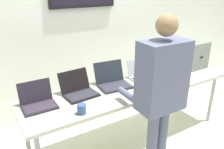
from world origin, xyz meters
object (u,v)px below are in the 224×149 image
object	(u,v)px
laptop_station_2	(113,81)
laptop_station_4	(168,68)
laptop_station_0	(38,101)
person	(161,88)
laptop_station_1	(79,90)
equipment_box	(192,54)
coffee_mug	(82,109)
laptop_station_3	(143,74)
workbench	(133,90)

from	to	relation	value
laptop_station_2	laptop_station_4	world-z (taller)	laptop_station_2
laptop_station_0	person	size ratio (longest dim) A/B	0.20
laptop_station_1	laptop_station_2	world-z (taller)	laptop_station_2
equipment_box	laptop_station_4	world-z (taller)	equipment_box
laptop_station_4	coffee_mug	size ratio (longest dim) A/B	3.50
laptop_station_1	person	distance (m)	0.93
laptop_station_1	laptop_station_4	xyz separation A→B (m)	(1.33, -0.03, 0.00)
laptop_station_0	laptop_station_3	world-z (taller)	laptop_station_0
laptop_station_4	workbench	bearing A→B (deg)	-170.63
laptop_station_2	laptop_station_4	xyz separation A→B (m)	(0.88, -0.03, -0.00)
laptop_station_4	laptop_station_0	bearing A→B (deg)	179.95
laptop_station_2	laptop_station_3	size ratio (longest dim) A/B	1.07
laptop_station_4	coffee_mug	bearing A→B (deg)	-166.20
laptop_station_2	laptop_station_0	bearing A→B (deg)	-178.17
workbench	laptop_station_0	size ratio (longest dim) A/B	8.04
equipment_box	laptop_station_2	bearing A→B (deg)	177.98
equipment_box	laptop_station_0	distance (m)	2.22
workbench	laptop_station_0	world-z (taller)	laptop_station_0
laptop_station_3	coffee_mug	bearing A→B (deg)	-160.19
person	equipment_box	bearing A→B (deg)	29.46
laptop_station_3	laptop_station_1	bearing A→B (deg)	179.12
workbench	person	world-z (taller)	person
laptop_station_3	person	world-z (taller)	person
laptop_station_0	workbench	bearing A→B (deg)	-5.86
laptop_station_0	laptop_station_1	world-z (taller)	laptop_station_1
laptop_station_1	person	size ratio (longest dim) A/B	0.22
laptop_station_2	equipment_box	bearing A→B (deg)	-2.02
equipment_box	laptop_station_2	size ratio (longest dim) A/B	0.95
equipment_box	laptop_station_1	bearing A→B (deg)	178.56
laptop_station_3	laptop_station_4	bearing A→B (deg)	-1.96
laptop_station_3	workbench	bearing A→B (deg)	-153.13
laptop_station_1	laptop_station_3	xyz separation A→B (m)	(0.90, -0.01, -0.00)
equipment_box	person	world-z (taller)	person
equipment_box	coffee_mug	bearing A→B (deg)	-169.72
laptop_station_2	person	world-z (taller)	person
equipment_box	person	size ratio (longest dim) A/B	0.22
laptop_station_1	laptop_station_3	bearing A→B (deg)	-0.88
person	laptop_station_3	bearing A→B (deg)	61.43
laptop_station_2	laptop_station_4	size ratio (longest dim) A/B	1.19
laptop_station_2	coffee_mug	size ratio (longest dim) A/B	4.17
laptop_station_2	person	distance (m)	0.79
workbench	laptop_station_3	distance (m)	0.30
laptop_station_0	laptop_station_4	distance (m)	1.78
workbench	laptop_station_0	distance (m)	1.12
laptop_station_2	person	bearing A→B (deg)	-86.65
laptop_station_1	laptop_station_3	distance (m)	0.90
laptop_station_3	laptop_station_4	distance (m)	0.43
laptop_station_4	person	world-z (taller)	person
workbench	laptop_station_1	size ratio (longest dim) A/B	7.18
laptop_station_0	laptop_station_4	world-z (taller)	laptop_station_4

